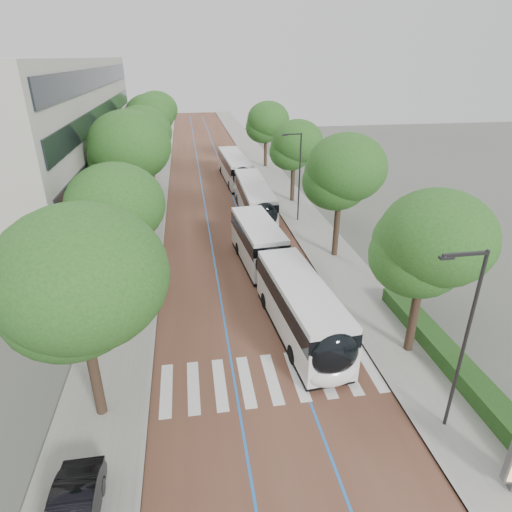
{
  "coord_description": "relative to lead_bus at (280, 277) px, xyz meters",
  "views": [
    {
      "loc": [
        -3.12,
        -14.83,
        14.09
      ],
      "look_at": [
        0.86,
        9.85,
        2.4
      ],
      "focal_mm": 30.0,
      "sensor_mm": 36.0,
      "label": 1
    }
  ],
  "objects": [
    {
      "name": "sidewalk_right",
      "position": [
        5.39,
        31.8,
        -1.57
      ],
      "size": [
        4.0,
        140.0,
        0.12
      ],
      "primitive_type": "cube",
      "color": "gray",
      "rests_on": "ground"
    },
    {
      "name": "trees_right",
      "position": [
        5.59,
        14.19,
        4.32
      ],
      "size": [
        5.71,
        47.5,
        8.79
      ],
      "color": "black",
      "rests_on": "ground"
    },
    {
      "name": "road",
      "position": [
        -2.11,
        31.8,
        -1.62
      ],
      "size": [
        11.0,
        140.0,
        0.02
      ],
      "primitive_type": "cube",
      "color": "brown",
      "rests_on": "ground"
    },
    {
      "name": "bus_queued_1",
      "position": [
        0.48,
        28.5,
        -0.0
      ],
      "size": [
        3.03,
        12.49,
        3.2
      ],
      "rotation": [
        0.0,
        0.0,
        0.04
      ],
      "color": "white",
      "rests_on": "ground"
    },
    {
      "name": "sidewalk_left",
      "position": [
        -9.61,
        31.8,
        -1.57
      ],
      "size": [
        4.0,
        140.0,
        0.12
      ],
      "primitive_type": "cube",
      "color": "gray",
      "rests_on": "ground"
    },
    {
      "name": "hedge",
      "position": [
        6.99,
        -8.2,
        -1.11
      ],
      "size": [
        1.2,
        14.0,
        0.8
      ],
      "primitive_type": "cube",
      "color": "#173E15",
      "rests_on": "sidewalk_right"
    },
    {
      "name": "office_building",
      "position": [
        -21.58,
        19.8,
        5.37
      ],
      "size": [
        18.11,
        40.0,
        14.0
      ],
      "color": "#ADA9A0",
      "rests_on": "ground"
    },
    {
      "name": "streetlight_far",
      "position": [
        4.51,
        13.8,
        3.19
      ],
      "size": [
        1.82,
        0.2,
        8.0
      ],
      "color": "#28282A",
      "rests_on": "sidewalk_right"
    },
    {
      "name": "ground",
      "position": [
        -2.11,
        -8.2,
        -1.63
      ],
      "size": [
        160.0,
        160.0,
        0.0
      ],
      "primitive_type": "plane",
      "color": "#51544C",
      "rests_on": "ground"
    },
    {
      "name": "lead_bus",
      "position": [
        0.0,
        0.0,
        0.0
      ],
      "size": [
        4.01,
        18.54,
        3.2
      ],
      "rotation": [
        0.0,
        0.0,
        0.08
      ],
      "color": "black",
      "rests_on": "ground"
    },
    {
      "name": "kerb_right",
      "position": [
        3.49,
        31.8,
        -1.57
      ],
      "size": [
        0.2,
        140.0,
        0.14
      ],
      "primitive_type": "cube",
      "color": "gray",
      "rests_on": "ground"
    },
    {
      "name": "zebra_crossing",
      "position": [
        -1.91,
        -7.2,
        -1.6
      ],
      "size": [
        10.55,
        3.6,
        0.01
      ],
      "color": "silver",
      "rests_on": "ground"
    },
    {
      "name": "kerb_left",
      "position": [
        -7.71,
        31.8,
        -1.57
      ],
      "size": [
        0.2,
        140.0,
        0.14
      ],
      "primitive_type": "cube",
      "color": "gray",
      "rests_on": "ground"
    },
    {
      "name": "trees_left",
      "position": [
        -9.61,
        17.35,
        5.03
      ],
      "size": [
        6.37,
        61.36,
        10.14
      ],
      "color": "black",
      "rests_on": "ground"
    },
    {
      "name": "streetlight_near",
      "position": [
        4.51,
        -11.2,
        3.19
      ],
      "size": [
        1.82,
        0.2,
        8.0
      ],
      "color": "#28282A",
      "rests_on": "sidewalk_right"
    },
    {
      "name": "bus_queued_0",
      "position": [
        0.89,
        15.66,
        -0.0
      ],
      "size": [
        2.65,
        12.42,
        3.2
      ],
      "rotation": [
        0.0,
        0.0,
        -0.01
      ],
      "color": "white",
      "rests_on": "ground"
    },
    {
      "name": "lane_line_right",
      "position": [
        -0.51,
        31.8,
        -1.6
      ],
      "size": [
        0.12,
        126.0,
        0.01
      ],
      "primitive_type": "cube",
      "color": "blue",
      "rests_on": "road"
    },
    {
      "name": "lane_line_left",
      "position": [
        -3.71,
        31.8,
        -1.6
      ],
      "size": [
        0.12,
        126.0,
        0.01
      ],
      "primitive_type": "cube",
      "color": "blue",
      "rests_on": "road"
    },
    {
      "name": "lamp_post_left",
      "position": [
        -8.21,
        -0.2,
        2.49
      ],
      "size": [
        0.14,
        0.14,
        8.0
      ],
      "primitive_type": "cylinder",
      "color": "#28282A",
      "rests_on": "sidewalk_left"
    }
  ]
}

